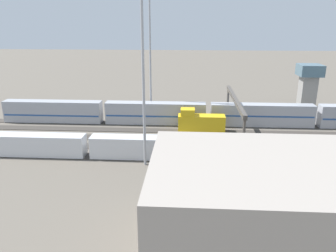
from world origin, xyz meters
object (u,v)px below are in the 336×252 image
object	(u,v)px
train_on_track_1	(200,122)
signal_gantry	(235,105)
train_on_track_4	(218,149)
light_mast_0	(150,39)
control_tower	(308,82)
train_on_track_0	(208,114)
light_mast_1	(143,52)

from	to	relation	value
train_on_track_1	signal_gantry	bearing A→B (deg)	142.43
train_on_track_1	train_on_track_4	bearing A→B (deg)	99.81
light_mast_0	control_tower	bearing A→B (deg)	-160.45
train_on_track_0	signal_gantry	world-z (taller)	signal_gantry
train_on_track_1	train_on_track_0	xyz separation A→B (m)	(-1.94, -5.00, 0.44)
signal_gantry	light_mast_1	bearing A→B (deg)	38.30
train_on_track_1	control_tower	size ratio (longest dim) A/B	0.85
light_mast_1	signal_gantry	size ratio (longest dim) A/B	1.18
train_on_track_0	light_mast_0	world-z (taller)	light_mast_0
light_mast_1	light_mast_0	bearing A→B (deg)	-85.83
train_on_track_4	signal_gantry	size ratio (longest dim) A/B	3.62
train_on_track_0	light_mast_0	xyz separation A→B (m)	(13.50, -3.21, 16.49)
light_mast_0	light_mast_1	bearing A→B (deg)	94.17
train_on_track_4	light_mast_1	size ratio (longest dim) A/B	3.07
train_on_track_0	light_mast_1	world-z (taller)	light_mast_1
train_on_track_4	train_on_track_1	bearing A→B (deg)	-80.19
train_on_track_0	train_on_track_4	world-z (taller)	train_on_track_0
train_on_track_0	light_mast_1	xyz separation A→B (m)	(11.60, 22.76, 15.98)
light_mast_0	light_mast_1	size ratio (longest dim) A/B	1.03
train_on_track_0	train_on_track_4	bearing A→B (deg)	91.87
train_on_track_1	train_on_track_4	distance (m)	15.22
train_on_track_1	train_on_track_4	size ratio (longest dim) A/B	0.11
train_on_track_4	control_tower	xyz separation A→B (m)	(-27.12, -37.87, 4.86)
train_on_track_0	signal_gantry	xyz separation A→B (m)	(-4.56, 10.00, 4.82)
train_on_track_1	train_on_track_4	xyz separation A→B (m)	(-2.59, 15.00, -0.07)
light_mast_0	signal_gantry	distance (m)	25.23
train_on_track_4	signal_gantry	distance (m)	11.99
light_mast_1	control_tower	xyz separation A→B (m)	(-39.38, -40.63, -11.63)
light_mast_1	signal_gantry	xyz separation A→B (m)	(-16.16, -12.76, -11.15)
train_on_track_1	train_on_track_0	world-z (taller)	same
train_on_track_0	light_mast_1	distance (m)	30.13
train_on_track_1	train_on_track_0	distance (m)	5.38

